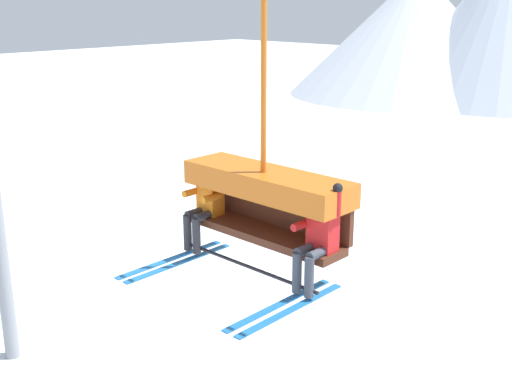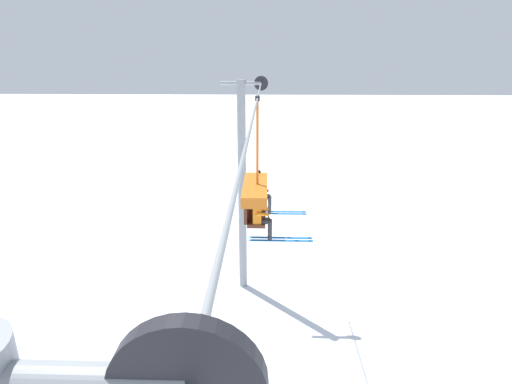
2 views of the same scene
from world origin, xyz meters
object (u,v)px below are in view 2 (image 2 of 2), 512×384
object	(u,v)px
chairlift_chair	(255,193)
skier_red	(263,192)
skier_orange	(262,216)
lift_tower_far	(242,186)

from	to	relation	value
chairlift_chair	skier_red	world-z (taller)	chairlift_chair
skier_red	chairlift_chair	bearing A→B (deg)	167.28
chairlift_chair	skier_orange	xyz separation A→B (m)	(-0.94, -0.22, -0.32)
chairlift_chair	skier_orange	size ratio (longest dim) A/B	2.10
lift_tower_far	chairlift_chair	world-z (taller)	lift_tower_far
skier_red	lift_tower_far	bearing A→B (deg)	11.11
lift_tower_far	chairlift_chair	bearing A→B (deg)	-172.83
lift_tower_far	chairlift_chair	size ratio (longest dim) A/B	2.66
lift_tower_far	skier_red	world-z (taller)	lift_tower_far
chairlift_chair	skier_red	distance (m)	1.02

